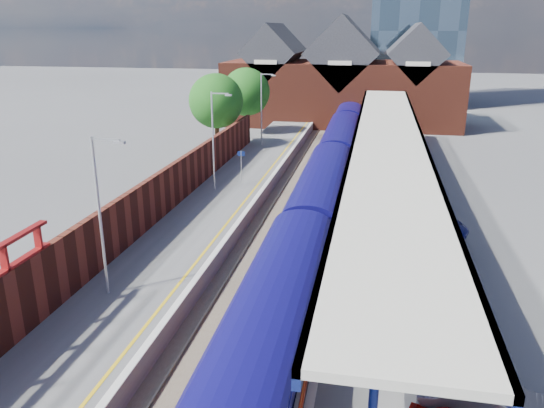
# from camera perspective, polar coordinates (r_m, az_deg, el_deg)

# --- Properties ---
(ground) EXTENTS (240.00, 240.00, 0.00)m
(ground) POSITION_cam_1_polar(r_m,az_deg,el_deg) (45.05, 4.83, 2.73)
(ground) COLOR #5B5B5E
(ground) RESTS_ON ground
(ballast_bed) EXTENTS (6.00, 76.00, 0.06)m
(ballast_bed) POSITION_cam_1_polar(r_m,az_deg,el_deg) (35.58, 2.98, -1.49)
(ballast_bed) COLOR #473D33
(ballast_bed) RESTS_ON ground
(rails) EXTENTS (4.51, 76.00, 0.14)m
(rails) POSITION_cam_1_polar(r_m,az_deg,el_deg) (35.55, 2.99, -1.35)
(rails) COLOR slate
(rails) RESTS_ON ground
(left_platform) EXTENTS (5.00, 76.00, 1.00)m
(left_platform) POSITION_cam_1_polar(r_m,az_deg,el_deg) (36.55, -5.57, -0.22)
(left_platform) COLOR #565659
(left_platform) RESTS_ON ground
(right_platform) EXTENTS (6.00, 76.00, 1.00)m
(right_platform) POSITION_cam_1_polar(r_m,az_deg,el_deg) (35.14, 12.72, -1.37)
(right_platform) COLOR #565659
(right_platform) RESTS_ON ground
(coping_left) EXTENTS (0.30, 76.00, 0.05)m
(coping_left) POSITION_cam_1_polar(r_m,az_deg,el_deg) (35.81, -1.98, 0.34)
(coping_left) COLOR silver
(coping_left) RESTS_ON left_platform
(coping_right) EXTENTS (0.30, 76.00, 0.05)m
(coping_right) POSITION_cam_1_polar(r_m,az_deg,el_deg) (34.98, 8.12, -0.28)
(coping_right) COLOR silver
(coping_right) RESTS_ON right_platform
(yellow_line) EXTENTS (0.14, 76.00, 0.01)m
(yellow_line) POSITION_cam_1_polar(r_m,az_deg,el_deg) (35.95, -2.91, 0.37)
(yellow_line) COLOR yellow
(yellow_line) RESTS_ON left_platform
(train) EXTENTS (2.96, 65.93, 3.45)m
(train) POSITION_cam_1_polar(r_m,az_deg,el_deg) (42.47, 6.60, 4.66)
(train) COLOR #100C57
(train) RESTS_ON ground
(canopy) EXTENTS (4.50, 52.00, 4.48)m
(canopy) POSITION_cam_1_polar(r_m,az_deg,el_deg) (35.77, 12.37, 6.91)
(canopy) COLOR navy
(canopy) RESTS_ON right_platform
(lamp_post_b) EXTENTS (1.48, 0.18, 7.00)m
(lamp_post_b) POSITION_cam_1_polar(r_m,az_deg,el_deg) (23.20, -17.82, -0.39)
(lamp_post_b) COLOR #A5A8AA
(lamp_post_b) RESTS_ON left_platform
(lamp_post_c) EXTENTS (1.48, 0.18, 7.00)m
(lamp_post_c) POSITION_cam_1_polar(r_m,az_deg,el_deg) (37.51, -6.18, 7.34)
(lamp_post_c) COLOR #A5A8AA
(lamp_post_c) RESTS_ON left_platform
(lamp_post_d) EXTENTS (1.48, 0.18, 7.00)m
(lamp_post_d) POSITION_cam_1_polar(r_m,az_deg,el_deg) (52.80, -1.00, 10.64)
(lamp_post_d) COLOR #A5A8AA
(lamp_post_d) RESTS_ON left_platform
(platform_sign) EXTENTS (0.55, 0.08, 2.50)m
(platform_sign) POSITION_cam_1_polar(r_m,az_deg,el_deg) (39.51, -3.32, 4.57)
(platform_sign) COLOR #A5A8AA
(platform_sign) RESTS_ON left_platform
(brick_wall) EXTENTS (0.35, 50.00, 3.86)m
(brick_wall) POSITION_cam_1_polar(r_m,az_deg,el_deg) (31.11, -13.66, -0.24)
(brick_wall) COLOR #5C2418
(brick_wall) RESTS_ON left_platform
(station_building) EXTENTS (30.00, 12.12, 13.78)m
(station_building) POSITION_cam_1_polar(r_m,az_deg,el_deg) (71.60, 7.58, 12.90)
(station_building) COLOR #5C2418
(station_building) RESTS_ON ground
(tree_near) EXTENTS (5.20, 5.20, 8.10)m
(tree_near) POSITION_cam_1_polar(r_m,az_deg,el_deg) (51.73, -5.90, 10.79)
(tree_near) COLOR #382314
(tree_near) RESTS_ON ground
(tree_far) EXTENTS (5.20, 5.20, 8.10)m
(tree_far) POSITION_cam_1_polar(r_m,az_deg,el_deg) (59.13, -2.67, 11.81)
(tree_far) COLOR #382314
(tree_far) RESTS_ON ground
(parked_car_silver) EXTENTS (4.48, 2.19, 1.42)m
(parked_car_silver) POSITION_cam_1_polar(r_m,az_deg,el_deg) (17.62, 22.76, -19.46)
(parked_car_silver) COLOR #9A9A9E
(parked_car_silver) RESTS_ON right_platform
(parked_car_dark) EXTENTS (4.41, 2.40, 1.21)m
(parked_car_dark) POSITION_cam_1_polar(r_m,az_deg,el_deg) (28.96, 14.80, -3.53)
(parked_car_dark) COLOR black
(parked_car_dark) RESTS_ON right_platform
(parked_car_blue) EXTENTS (4.96, 3.13, 1.28)m
(parked_car_blue) POSITION_cam_1_polar(r_m,az_deg,el_deg) (31.08, 16.25, -2.07)
(parked_car_blue) COLOR navy
(parked_car_blue) RESTS_ON right_platform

